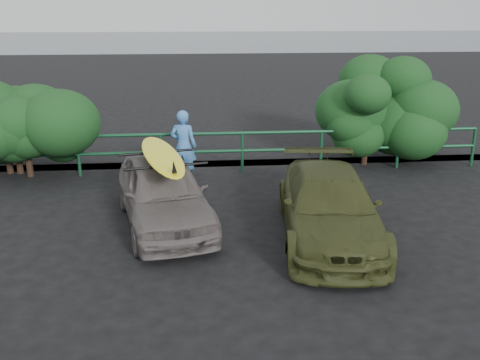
% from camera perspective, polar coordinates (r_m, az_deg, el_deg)
% --- Properties ---
extents(ground, '(80.00, 80.00, 0.00)m').
position_cam_1_polar(ground, '(8.77, -3.36, -8.97)').
color(ground, black).
extents(ocean, '(200.00, 200.00, 0.00)m').
position_cam_1_polar(ocean, '(67.93, -4.97, 14.68)').
color(ocean, '#515D63').
rests_on(ocean, ground).
extents(guardrail, '(14.00, 0.08, 1.04)m').
position_cam_1_polar(guardrail, '(13.27, -4.07, 2.92)').
color(guardrail, '#144628').
rests_on(guardrail, ground).
extents(shrub_left, '(3.20, 2.40, 2.08)m').
position_cam_1_polar(shrub_left, '(14.31, -23.81, 4.67)').
color(shrub_left, '#19461B').
rests_on(shrub_left, ground).
extents(shrub_right, '(3.20, 2.40, 2.53)m').
position_cam_1_polar(shrub_right, '(14.54, 16.07, 6.62)').
color(shrub_right, '#19461B').
rests_on(shrub_right, ground).
extents(sedan, '(2.27, 3.98, 1.27)m').
position_cam_1_polar(sedan, '(10.15, -8.16, -1.36)').
color(sedan, '#665E5B').
rests_on(sedan, ground).
extents(olive_vehicle, '(2.13, 4.27, 1.19)m').
position_cam_1_polar(olive_vehicle, '(9.64, 9.49, -2.77)').
color(olive_vehicle, '#393E1B').
rests_on(olive_vehicle, ground).
extents(man, '(0.71, 0.56, 1.71)m').
position_cam_1_polar(man, '(12.62, -6.04, 3.63)').
color(man, '#4482CC').
rests_on(man, ground).
extents(roof_rack, '(1.68, 1.34, 0.05)m').
position_cam_1_polar(roof_rack, '(9.95, -8.33, 2.24)').
color(roof_rack, black).
rests_on(roof_rack, sedan).
extents(surfboard, '(1.26, 3.08, 0.09)m').
position_cam_1_polar(surfboard, '(9.94, -8.34, 2.63)').
color(surfboard, '#FFF51A').
rests_on(surfboard, roof_rack).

